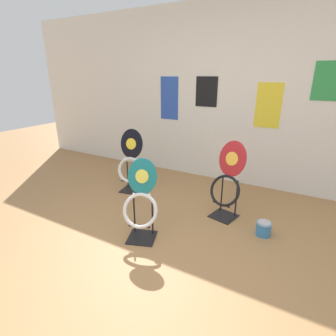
% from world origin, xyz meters
% --- Properties ---
extents(ground_plane, '(14.00, 14.00, 0.00)m').
position_xyz_m(ground_plane, '(0.00, 0.00, 0.00)').
color(ground_plane, '#A37547').
extents(wall_back, '(8.00, 0.07, 2.60)m').
position_xyz_m(wall_back, '(-0.00, 2.48, 1.30)').
color(wall_back, silver).
rests_on(wall_back, ground_plane).
extents(toilet_seat_display_jazz_black, '(0.40, 0.32, 0.90)m').
position_xyz_m(toilet_seat_display_jazz_black, '(-1.15, 1.40, 0.43)').
color(toilet_seat_display_jazz_black, black).
rests_on(toilet_seat_display_jazz_black, ground_plane).
extents(toilet_seat_display_crimson_swirl, '(0.41, 0.37, 0.91)m').
position_xyz_m(toilet_seat_display_crimson_swirl, '(0.28, 1.35, 0.46)').
color(toilet_seat_display_crimson_swirl, black).
rests_on(toilet_seat_display_crimson_swirl, ground_plane).
extents(toilet_seat_display_teal_sax, '(0.40, 0.38, 0.83)m').
position_xyz_m(toilet_seat_display_teal_sax, '(-0.34, 0.49, 0.39)').
color(toilet_seat_display_teal_sax, black).
rests_on(toilet_seat_display_teal_sax, ground_plane).
extents(paint_can, '(0.16, 0.16, 0.16)m').
position_xyz_m(paint_can, '(0.76, 1.15, 0.08)').
color(paint_can, teal).
rests_on(paint_can, ground_plane).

